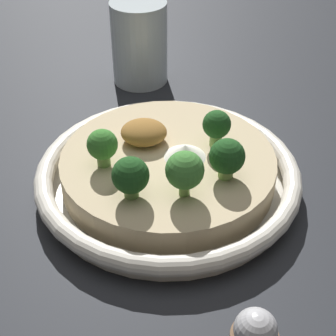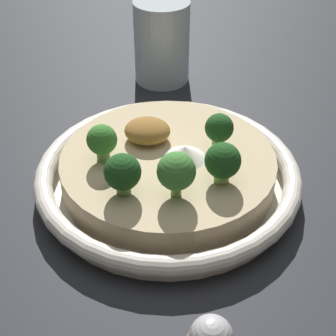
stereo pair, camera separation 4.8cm
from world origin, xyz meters
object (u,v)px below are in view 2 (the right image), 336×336
at_px(broccoli_left, 102,141).
at_px(broccoli_right, 219,129).
at_px(broccoli_front, 176,172).
at_px(drinking_glass, 162,42).
at_px(broccoli_front_right, 223,162).
at_px(broccoli_front_left, 123,173).
at_px(risotto_bowl, 168,173).

distance_m(broccoli_left, broccoli_right, 0.11).
distance_m(broccoli_front, drinking_glass, 0.28).
bearing_deg(broccoli_right, broccoli_front_right, -80.39).
height_order(broccoli_front_right, broccoli_front, broccoli_front).
bearing_deg(broccoli_front_left, broccoli_front_right, 20.79).
distance_m(broccoli_front_left, broccoli_right, 0.11).
relative_size(broccoli_left, drinking_glass, 0.35).
bearing_deg(broccoli_front_right, broccoli_right, 99.61).
distance_m(broccoli_left, drinking_glass, 0.23).
xyz_separation_m(broccoli_left, broccoli_front, (0.07, -0.04, 0.00)).
bearing_deg(broccoli_right, risotto_bowl, -155.72).
xyz_separation_m(risotto_bowl, broccoli_front, (0.02, -0.05, 0.04)).
distance_m(broccoli_right, broccoli_front, 0.08).
height_order(broccoli_front_left, broccoli_left, broccoli_front_left).
xyz_separation_m(broccoli_front_right, broccoli_front, (-0.04, -0.03, 0.00)).
distance_m(broccoli_front_right, broccoli_right, 0.05).
bearing_deg(broccoli_front_right, broccoli_front, -144.25).
bearing_deg(risotto_bowl, broccoli_front_right, -27.47).
relative_size(broccoli_front_right, broccoli_front, 0.90).
distance_m(broccoli_front_left, broccoli_left, 0.05).
bearing_deg(broccoli_right, broccoli_front, -110.83).
relative_size(risotto_bowl, broccoli_left, 6.97).
xyz_separation_m(broccoli_front, drinking_glass, (-0.06, 0.27, -0.01)).
height_order(risotto_bowl, broccoli_front_right, broccoli_front_right).
bearing_deg(broccoli_left, broccoli_front_left, -54.57).
bearing_deg(drinking_glass, broccoli_front_left, -85.85).
bearing_deg(broccoli_left, broccoli_front_right, -5.96).
distance_m(risotto_bowl, broccoli_front_right, 0.07).
bearing_deg(risotto_bowl, broccoli_right, 24.28).
bearing_deg(drinking_glass, broccoli_left, -92.41).
height_order(broccoli_front_left, broccoli_front, broccoli_front).
height_order(risotto_bowl, drinking_glass, drinking_glass).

